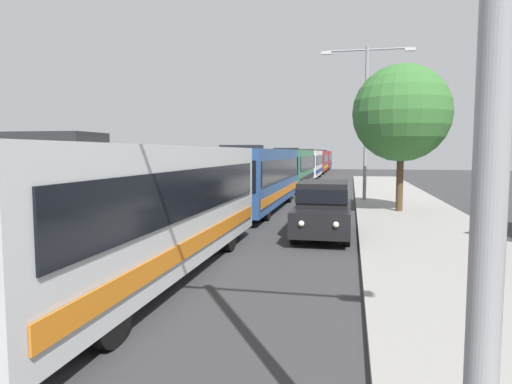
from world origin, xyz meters
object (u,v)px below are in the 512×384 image
Objects in this scene: bus_tail_end at (323,159)px; streetlamp_mid at (366,108)px; bus_middle at (292,167)px; roadside_tree at (402,113)px; white_suv at (323,207)px; bus_lead at (145,206)px; box_truck_oncoming at (307,158)px; bus_second_in_line at (259,176)px; bus_rear at (317,161)px; bus_fourth_in_line at (308,163)px.

streetlamp_mid reaches higher than bus_tail_end.
bus_middle is 11.38m from streetlamp_mid.
bus_tail_end is 1.74× the size of roadside_tree.
bus_tail_end is 60.63m from white_suv.
bus_middle is at bearing 90.00° from bus_lead.
box_truck_oncoming is at bearing 92.58° from bus_lead.
bus_middle is at bearing -90.00° from bus_tail_end.
streetlamp_mid is (5.40, 17.31, 3.70)m from bus_lead.
bus_lead is at bearing -90.00° from bus_second_in_line.
white_suv is (3.70, -6.99, -0.66)m from bus_second_in_line.
bus_rear is (-0.00, 40.08, -0.00)m from bus_second_in_line.
streetlamp_mid is 5.02m from roadside_tree.
streetlamp_mid is (5.40, -9.31, 3.70)m from bus_middle.
bus_fourth_in_line is 26.52m from bus_tail_end.
bus_middle is at bearing 90.00° from bus_second_in_line.
bus_middle is 1.75× the size of roadside_tree.
bus_second_in_line is 1.04× the size of bus_tail_end.
bus_tail_end is at bearing 90.00° from bus_second_in_line.
roadside_tree is (1.46, -4.75, -0.69)m from streetlamp_mid.
bus_second_in_line is at bearing 90.00° from bus_lead.
bus_middle is at bearing -90.00° from bus_rear.
bus_lead is 0.97× the size of bus_middle.
bus_tail_end is at bearing 96.25° from streetlamp_mid.
bus_second_in_line is 1.09× the size of bus_rear.
roadside_tree is (6.86, -14.06, 3.01)m from bus_middle.
bus_lead reaches higher than white_suv.
bus_second_in_line is 1.80× the size of roadside_tree.
bus_fourth_in_line is 1.22× the size of streetlamp_mid.
bus_second_in_line reaches higher than box_truck_oncoming.
box_truck_oncoming is (-3.30, 60.17, 0.02)m from bus_second_in_line.
bus_middle reaches higher than box_truck_oncoming.
roadside_tree reaches higher than white_suv.
bus_tail_end is (0.00, 26.52, 0.00)m from bus_fourth_in_line.
bus_middle is at bearing -85.95° from box_truck_oncoming.
streetlamp_mid is at bearing -81.15° from box_truck_oncoming.
box_truck_oncoming is at bearing 94.05° from bus_middle.
bus_middle is 39.95m from bus_tail_end.
box_truck_oncoming is (-3.30, 20.09, 0.02)m from bus_rear.
streetlamp_mid is at bearing 72.68° from bus_lead.
bus_fourth_in_line is 28.50m from roadside_tree.
roadside_tree reaches higher than bus_second_in_line.
white_suv is at bearing -83.79° from bus_fourth_in_line.
bus_tail_end is 7.41m from box_truck_oncoming.
bus_lead and bus_second_in_line have the same top height.
bus_rear is (-0.00, 53.12, -0.00)m from bus_lead.
white_suv is at bearing -85.51° from bus_rear.
bus_fourth_in_line is 2.32× the size of white_suv.
bus_rear is 1.30× the size of streetlamp_mid.
bus_rear is at bearing 90.00° from bus_fourth_in_line.
bus_fourth_in_line and bus_tail_end have the same top height.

